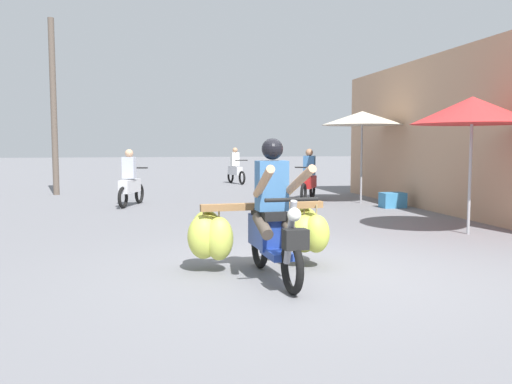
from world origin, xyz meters
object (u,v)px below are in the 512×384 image
Objects in this scene: market_umbrella_near_shop at (472,110)px; market_umbrella_further_along at (362,118)px; produce_crate at (393,200)px; utility_pole at (54,107)px; motorbike_distant_ahead_right at (130,183)px; motorbike_distant_far_ahead at (309,180)px; motorbike_distant_ahead_left at (235,169)px; motorbike_main_loaded at (265,228)px.

market_umbrella_further_along is (0.12, 4.88, 0.11)m from market_umbrella_near_shop.
utility_pole reaches higher than produce_crate.
utility_pole is (-8.10, 4.02, 0.43)m from market_umbrella_further_along.
market_umbrella_near_shop is 4.88m from market_umbrella_further_along.
market_umbrella_near_shop is 0.44× the size of utility_pole.
motorbike_distant_ahead_right and motorbike_distant_far_ahead have the same top height.
market_umbrella_further_along is (2.04, -7.50, 1.61)m from motorbike_distant_ahead_left.
motorbike_main_loaded is 1.28× the size of motorbike_distant_far_ahead.
motorbike_main_loaded is 11.72m from utility_pole.
market_umbrella_near_shop is (1.01, -5.77, 1.51)m from motorbike_distant_far_ahead.
utility_pole is at bearing 122.84° from motorbike_distant_ahead_right.
motorbike_main_loaded is 7.49m from motorbike_distant_ahead_right.
market_umbrella_further_along is at bearing 108.07° from produce_crate.
utility_pole is (-6.06, -3.48, 2.04)m from motorbike_distant_ahead_left.
motorbike_distant_far_ahead is at bearing 99.94° from market_umbrella_near_shop.
produce_crate is at bearing -14.38° from motorbike_distant_ahead_right.
market_umbrella_near_shop is 4.11× the size of produce_crate.
motorbike_distant_ahead_left is (2.04, 14.29, 0.04)m from motorbike_main_loaded.
motorbike_distant_ahead_right is at bearing 175.16° from market_umbrella_further_along.
motorbike_distant_ahead_right is 0.66× the size of market_umbrella_further_along.
motorbike_distant_ahead_left is 6.67m from motorbike_distant_far_ahead.
produce_crate is 0.11× the size of utility_pole.
motorbike_distant_far_ahead is 0.63× the size of market_umbrella_near_shop.
motorbike_distant_ahead_right is 2.77× the size of produce_crate.
motorbike_distant_ahead_right reaches higher than produce_crate.
market_umbrella_further_along reaches higher than produce_crate.
motorbike_main_loaded is 1.19× the size of motorbike_distant_ahead_right.
motorbike_distant_ahead_right is at bearing -57.16° from utility_pole.
motorbike_distant_ahead_left is at bearing 105.21° from market_umbrella_further_along.
market_umbrella_near_shop is 0.98× the size of market_umbrella_further_along.
market_umbrella_further_along is 0.45× the size of utility_pole.
motorbike_main_loaded is at bearing -127.87° from produce_crate.
motorbike_distant_ahead_left is at bearing 29.87° from utility_pole.
motorbike_distant_far_ahead is (4.70, 0.40, 0.00)m from motorbike_distant_ahead_right.
produce_crate is 10.18m from utility_pole.
produce_crate is (0.36, -1.09, -2.00)m from market_umbrella_further_along.
market_umbrella_further_along reaches higher than motorbike_main_loaded.
motorbike_main_loaded is at bearing -76.47° from motorbike_distant_ahead_right.
market_umbrella_further_along is at bearing 88.58° from market_umbrella_near_shop.
market_umbrella_further_along is at bearing -38.24° from motorbike_distant_far_ahead.
market_umbrella_further_along is at bearing 59.03° from motorbike_main_loaded.
motorbike_distant_ahead_left is 7.28m from utility_pole.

